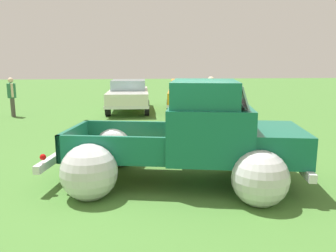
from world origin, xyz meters
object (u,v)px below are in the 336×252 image
object	(u,v)px
show_car_0	(129,94)
spectator_0	(12,95)
show_car_1	(187,94)
spectator_1	(211,99)
vintage_pickup_truck	(195,143)
lane_cone_0	(224,132)

from	to	relation	value
show_car_0	spectator_0	xyz separation A→B (m)	(-4.78, -1.21, 0.14)
show_car_1	spectator_0	world-z (taller)	spectator_0
show_car_0	spectator_1	distance (m)	5.33
show_car_1	vintage_pickup_truck	bearing A→B (deg)	-0.64
show_car_0	spectator_0	size ratio (longest dim) A/B	2.80
spectator_1	lane_cone_0	distance (m)	2.23
vintage_pickup_truck	show_car_1	size ratio (longest dim) A/B	1.06
spectator_0	spectator_1	bearing A→B (deg)	130.02
show_car_1	lane_cone_0	xyz separation A→B (m)	(0.02, -6.68, -0.47)
vintage_pickup_truck	spectator_1	xyz separation A→B (m)	(1.46, 5.12, 0.26)
lane_cone_0	show_car_0	bearing A→B (deg)	112.68
spectator_0	spectator_1	distance (m)	8.31
show_car_1	spectator_0	size ratio (longest dim) A/B	2.86
vintage_pickup_truck	show_car_1	world-z (taller)	vintage_pickup_truck
lane_cone_0	spectator_0	bearing A→B (deg)	144.41
vintage_pickup_truck	show_car_0	size ratio (longest dim) A/B	1.08
show_car_0	vintage_pickup_truck	bearing A→B (deg)	9.57
show_car_0	show_car_1	size ratio (longest dim) A/B	0.98
show_car_1	lane_cone_0	bearing A→B (deg)	7.53
show_car_0	show_car_1	xyz separation A→B (m)	(2.74, 0.07, -0.00)
show_car_1	spectator_1	world-z (taller)	spectator_1
vintage_pickup_truck	spectator_0	xyz separation A→B (m)	(-6.17, 8.42, 0.16)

